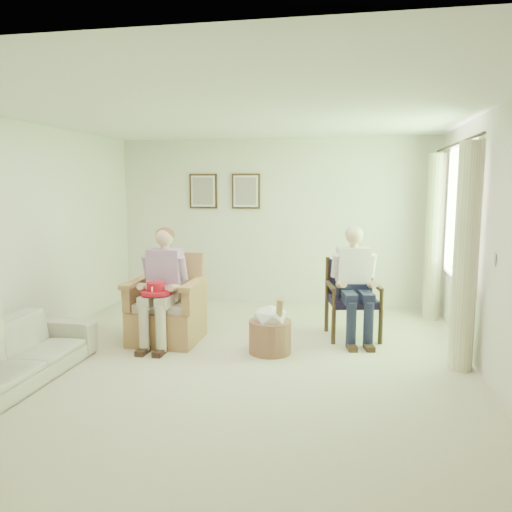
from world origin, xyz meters
name	(u,v)px	position (x,y,z in m)	size (l,w,h in m)	color
floor	(236,360)	(0.00, 0.00, 0.00)	(5.50, 5.50, 0.00)	beige
back_wall	(274,222)	(0.00, 2.75, 1.30)	(5.00, 0.04, 2.60)	silver
front_wall	(113,299)	(0.00, -2.75, 1.30)	(5.00, 0.04, 2.60)	silver
left_wall	(21,236)	(-2.50, 0.00, 1.30)	(0.04, 5.50, 2.60)	silver
right_wall	(491,246)	(2.50, 0.00, 1.30)	(0.04, 5.50, 2.60)	silver
ceiling	(234,112)	(0.00, 0.00, 2.60)	(5.00, 5.50, 0.02)	white
window	(461,210)	(2.46, 1.20, 1.58)	(0.13, 2.50, 1.63)	#2D6B23
curtain_left	(466,258)	(2.33, 0.22, 1.15)	(0.34, 0.34, 2.30)	beige
curtain_right	(434,238)	(2.33, 2.18, 1.15)	(0.34, 0.34, 2.30)	beige
framed_print_left	(203,191)	(-1.15, 2.71, 1.78)	(0.45, 0.05, 0.55)	#382114
framed_print_right	(246,191)	(-0.45, 2.71, 1.78)	(0.45, 0.05, 0.55)	#382114
wicker_armchair	(168,314)	(-0.97, 0.53, 0.33)	(0.82, 0.81, 1.04)	#A27A4C
wood_armchair	(353,295)	(1.24, 1.15, 0.52)	(0.61, 0.57, 0.94)	black
sofa	(13,354)	(-1.95, -0.98, 0.28)	(0.74, 1.88, 0.55)	beige
person_wicker	(163,278)	(-0.97, 0.40, 0.79)	(0.40, 0.62, 1.35)	beige
person_dark	(354,276)	(1.24, 0.99, 0.79)	(0.40, 0.63, 1.35)	#191B37
red_hat	(156,290)	(-0.97, 0.19, 0.70)	(0.35, 0.35, 0.14)	#B41223
hatbox	(270,329)	(0.33, 0.31, 0.27)	(0.54, 0.54, 0.70)	tan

